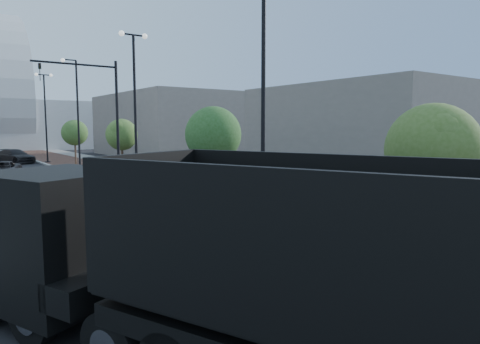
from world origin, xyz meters
TOP-DOWN VIEW (x-y plane):
  - sidewalk at (3.50, 40.00)m, footprint 7.00×140.00m
  - concrete_strip at (6.20, 40.00)m, footprint 2.40×140.00m
  - curb at (0.00, 40.00)m, footprint 0.30×140.00m
  - dump_truck at (-6.00, 3.65)m, footprint 7.54×13.24m
  - white_sedan at (-3.69, 16.27)m, footprint 2.40×4.20m
  - dark_car_mid at (-5.17, 33.63)m, footprint 3.53×5.08m
  - dark_car_far at (-2.14, 48.13)m, footprint 3.95×5.45m
  - pedestrian at (4.86, 13.09)m, footprint 0.65×0.44m
  - streetlight_1 at (0.49, 10.00)m, footprint 1.44×0.56m
  - streetlight_2 at (0.60, 22.00)m, footprint 1.72×0.56m
  - streetlight_3 at (0.49, 34.00)m, footprint 1.44×0.56m
  - streetlight_4 at (0.60, 46.00)m, footprint 1.72×0.56m
  - traffic_mast at (-0.30, 25.00)m, footprint 5.09×0.20m
  - tree_0 at (1.65, 4.02)m, footprint 2.52×2.50m
  - tree_1 at (1.65, 15.02)m, footprint 2.67×2.67m
  - tree_2 at (1.65, 27.02)m, footprint 2.27×2.20m
  - tree_3 at (1.65, 39.02)m, footprint 2.41×2.36m
  - commercial_block_ne at (16.00, 50.00)m, footprint 12.00×22.00m
  - commercial_block_e at (18.00, 20.00)m, footprint 10.00×16.00m
  - utility_cover_1 at (2.40, 8.00)m, footprint 0.50×0.50m
  - utility_cover_2 at (2.40, 19.00)m, footprint 0.50×0.50m

SIDE VIEW (x-z plane):
  - sidewalk at x=3.50m, z-range 0.00..0.12m
  - concrete_strip at x=6.20m, z-range 0.00..0.13m
  - curb at x=0.00m, z-range 0.00..0.14m
  - utility_cover_1 at x=2.40m, z-range 0.12..0.14m
  - utility_cover_2 at x=2.40m, z-range 0.12..0.14m
  - dark_car_mid at x=-5.17m, z-range 0.00..1.29m
  - white_sedan at x=-3.69m, z-range 0.00..1.31m
  - dark_car_far at x=-2.14m, z-range 0.00..1.47m
  - pedestrian at x=4.86m, z-range 0.00..1.77m
  - dump_truck at x=-6.00m, z-range -0.27..3.17m
  - tree_0 at x=1.65m, z-range 0.99..5.49m
  - tree_3 at x=1.65m, z-range 1.04..5.49m
  - tree_2 at x=1.65m, z-range 1.08..5.47m
  - tree_1 at x=1.65m, z-range 1.06..5.88m
  - commercial_block_e at x=18.00m, z-range 0.00..7.00m
  - commercial_block_ne at x=16.00m, z-range 0.00..8.00m
  - streetlight_1 at x=0.49m, z-range -0.26..8.95m
  - streetlight_3 at x=0.49m, z-range -0.26..8.95m
  - streetlight_2 at x=0.60m, z-range 0.18..9.46m
  - streetlight_4 at x=0.60m, z-range 0.18..9.46m
  - traffic_mast at x=-0.30m, z-range 0.98..8.98m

